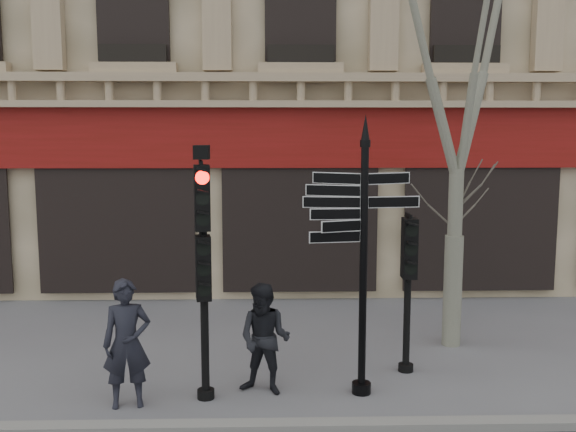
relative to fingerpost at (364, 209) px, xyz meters
name	(u,v)px	position (x,y,z in m)	size (l,w,h in m)	color
ground	(314,387)	(-0.66, 0.25, -2.67)	(80.00, 80.00, 0.00)	slate
kerb	(322,426)	(-0.66, -1.15, -2.61)	(80.00, 0.25, 0.12)	gray
fingerpost	(364,209)	(0.00, 0.00, 0.00)	(1.72, 1.72, 3.97)	black
traffic_signal_main	(203,242)	(-2.22, -0.13, -0.42)	(0.43, 0.34, 3.55)	black
traffic_signal_secondary	(408,265)	(0.81, 0.83, -0.97)	(0.41, 0.30, 2.43)	black
plane_tree	(461,37)	(1.87, 2.05, 2.62)	(2.83, 2.83, 7.53)	gray
pedestrian_a	(127,343)	(-3.25, -0.34, -1.78)	(0.65, 0.42, 1.77)	black
pedestrian_b	(265,339)	(-1.38, 0.05, -1.87)	(0.78, 0.61, 1.60)	black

